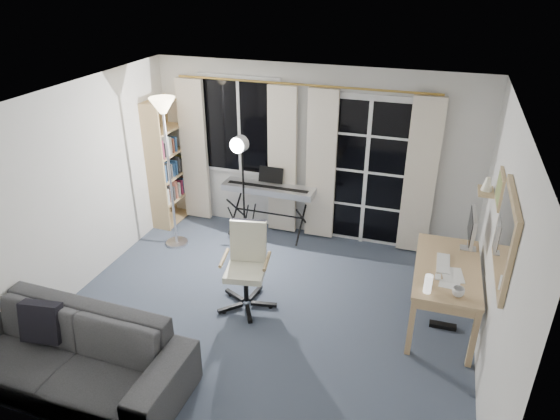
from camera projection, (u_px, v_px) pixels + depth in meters
The scene contains 17 objects.
floor at pixel (264, 312), 5.64m from camera, with size 4.50×4.00×0.02m, color #3D4658.
window at pixel (240, 126), 6.94m from camera, with size 1.20×0.08×1.40m.
french_door at pixel (366, 173), 6.65m from camera, with size 1.32×0.09×2.11m.
curtains at pixel (301, 163), 6.79m from camera, with size 3.60×0.07×2.13m.
bookshelf at pixel (169, 164), 7.34m from camera, with size 0.33×0.88×1.87m.
torchiere_lamp at pixel (165, 129), 6.27m from camera, with size 0.42×0.42×2.06m.
keyboard_piano at pixel (269, 190), 6.92m from camera, with size 1.30×0.63×0.94m.
studio_light at pixel (240, 158), 6.35m from camera, with size 0.33×0.34×1.64m.
office_chair at pixel (247, 257), 5.58m from camera, with size 0.68×0.67×0.99m.
desk at pixel (447, 274), 5.22m from camera, with size 0.68×1.33×0.70m.
monitor at pixel (472, 228), 5.39m from camera, with size 0.17×0.51×0.44m.
desk_clutter at pixel (439, 290), 5.08m from camera, with size 0.41×0.80×0.89m.
mug at pixel (458, 291), 4.70m from camera, with size 0.12×0.09×0.12m, color silver.
wall_mirror at pixel (505, 237), 4.03m from camera, with size 0.04×0.94×0.74m.
framed_print at pixel (500, 189), 4.77m from camera, with size 0.03×0.42×0.32m.
wall_shelf at pixel (487, 186), 5.30m from camera, with size 0.16×0.30×0.18m.
sofa at pixel (63, 344), 4.51m from camera, with size 2.31×0.71×0.90m.
Camera 1 is at (1.60, -4.25, 3.54)m, focal length 32.00 mm.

